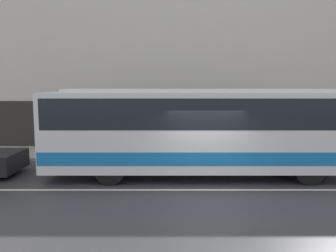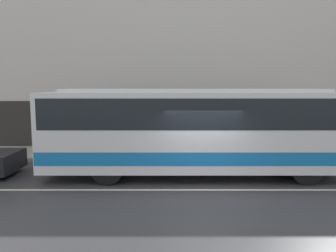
{
  "view_description": "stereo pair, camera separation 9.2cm",
  "coord_description": "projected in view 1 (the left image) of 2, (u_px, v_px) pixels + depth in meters",
  "views": [
    {
      "loc": [
        -1.23,
        -10.07,
        3.25
      ],
      "look_at": [
        -1.2,
        1.72,
        1.84
      ],
      "focal_mm": 35.0,
      "sensor_mm": 36.0,
      "label": 1
    },
    {
      "loc": [
        -1.14,
        -10.07,
        3.25
      ],
      "look_at": [
        -1.2,
        1.72,
        1.84
      ],
      "focal_mm": 35.0,
      "sensor_mm": 36.0,
      "label": 2
    }
  ],
  "objects": [
    {
      "name": "sidewalk",
      "position": [
        192.0,
        153.0,
        15.85
      ],
      "size": [
        60.0,
        3.03,
        0.14
      ],
      "color": "#A09E99",
      "rests_on": "ground_plane"
    },
    {
      "name": "building_facade",
      "position": [
        191.0,
        56.0,
        16.93
      ],
      "size": [
        60.0,
        0.35,
        10.11
      ],
      "color": "silver",
      "rests_on": "ground_plane"
    },
    {
      "name": "lane_stripe",
      "position": [
        206.0,
        190.0,
        10.39
      ],
      "size": [
        54.0,
        0.14,
        0.01
      ],
      "color": "beige",
      "rests_on": "ground_plane"
    },
    {
      "name": "ground_plane",
      "position": [
        206.0,
        190.0,
        10.39
      ],
      "size": [
        60.0,
        60.0,
        0.0
      ],
      "primitive_type": "plane",
      "color": "#38383A"
    },
    {
      "name": "transit_bus",
      "position": [
        195.0,
        127.0,
        11.89
      ],
      "size": [
        10.67,
        2.6,
        3.18
      ],
      "color": "white",
      "rests_on": "ground_plane"
    }
  ]
}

